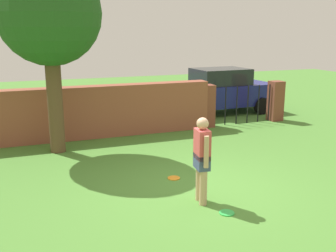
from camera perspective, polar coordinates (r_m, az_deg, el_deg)
ground_plane at (r=8.08m, az=4.72°, el=-9.26°), size 40.00×40.00×0.00m
brick_wall at (r=11.95m, az=-12.04°, el=1.90°), size 7.87×0.50×1.55m
tree at (r=10.51m, az=-16.68°, el=14.96°), size 2.57×2.57×4.82m
person at (r=7.27m, az=4.89°, el=-4.36°), size 0.26×0.54×1.62m
fence_gate at (r=13.83m, az=10.61°, el=3.21°), size 3.15×0.44×1.40m
car at (r=15.44m, az=7.47°, el=5.01°), size 4.28×2.09×1.72m
frisbee_orange at (r=8.69m, az=0.83°, el=-7.47°), size 0.27×0.27×0.02m
frisbee_green at (r=7.21m, az=8.43°, el=-12.22°), size 0.27×0.27×0.02m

